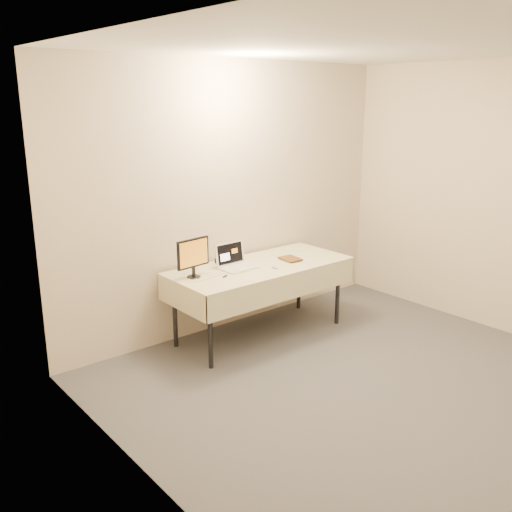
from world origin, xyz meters
TOP-DOWN VIEW (x-y plane):
  - ground at (0.00, 0.00)m, footprint 5.00×5.00m
  - back_wall at (0.00, 2.50)m, footprint 4.00×0.10m
  - table at (0.00, 2.05)m, footprint 1.86×0.81m
  - laptop at (-0.25, 2.13)m, footprint 0.35×0.29m
  - monitor at (-0.73, 2.13)m, footprint 0.36×0.14m
  - book at (0.27, 1.99)m, footprint 0.17×0.04m
  - alarm_clock at (-0.26, 2.35)m, footprint 0.12×0.07m
  - clicker at (0.04, 1.87)m, footprint 0.06×0.10m
  - paper_form at (0.60, 2.05)m, footprint 0.20×0.31m
  - usb_dongle at (-0.50, 1.96)m, footprint 0.06×0.04m

SIDE VIEW (x-z plane):
  - ground at x=0.00m, z-range 0.00..0.00m
  - table at x=0.00m, z-range 0.31..1.05m
  - paper_form at x=0.60m, z-range 0.74..0.74m
  - usb_dongle at x=-0.50m, z-range 0.74..0.75m
  - clicker at x=0.04m, z-range 0.74..0.76m
  - alarm_clock at x=-0.26m, z-range 0.74..0.79m
  - laptop at x=-0.25m, z-range 0.68..0.92m
  - book at x=0.27m, z-range 0.74..0.96m
  - monitor at x=-0.73m, z-range 0.77..1.14m
  - back_wall at x=0.00m, z-range 0.00..2.70m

